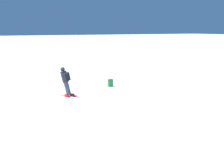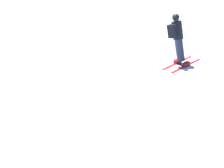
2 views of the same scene
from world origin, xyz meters
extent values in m
plane|color=white|center=(0.00, 0.00, 0.00)|extent=(300.00, 300.00, 0.00)
cube|color=red|center=(-1.55, -0.04, 0.01)|extent=(0.46, 1.59, 0.01)
cube|color=red|center=(-1.20, 0.04, 0.01)|extent=(0.46, 1.59, 0.01)
cube|color=#B21919|center=(-1.55, -0.04, 0.07)|extent=(0.20, 0.30, 0.12)
cube|color=#B21919|center=(-1.20, 0.04, 0.07)|extent=(0.20, 0.30, 0.12)
cylinder|color=#2D3342|center=(-1.26, 0.03, 0.50)|extent=(0.49, 0.35, 0.80)
cylinder|color=black|center=(-1.10, 0.07, 1.15)|extent=(0.54, 0.44, 0.66)
sphere|color=tan|center=(-1.00, 0.09, 1.54)|extent=(0.30, 0.27, 0.26)
sphere|color=black|center=(-0.99, 0.09, 1.57)|extent=(0.35, 0.31, 0.30)
cube|color=black|center=(-1.15, 0.32, 1.18)|extent=(0.41, 0.26, 0.50)
cylinder|color=#B7B7BC|center=(-1.58, -0.36, 0.59)|extent=(0.60, 0.68, 1.19)
cylinder|color=#B7B7BC|center=(-0.76, -0.16, 0.53)|extent=(0.27, 0.49, 1.08)
cube|color=#236633|center=(-4.78, -1.50, 0.22)|extent=(0.31, 0.24, 0.44)
cube|color=#1A4C26|center=(-4.78, -1.50, 0.47)|extent=(0.28, 0.21, 0.06)
camera|label=1|loc=(4.58, 16.14, 3.76)|focal=50.00mm
camera|label=2|loc=(-10.03, 8.11, 5.24)|focal=60.00mm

